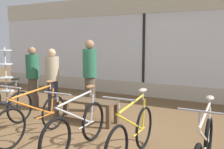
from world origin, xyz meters
name	(u,v)px	position (x,y,z in m)	size (l,w,h in m)	color
ground_plane	(61,140)	(0.00, 0.00, 0.00)	(24.00, 24.00, 0.00)	brown
shop_back_wall	(144,45)	(0.00, 4.12, 1.64)	(12.00, 0.08, 3.20)	beige
bicycle_center_left	(35,117)	(-0.50, -0.11, 0.39)	(0.46, 1.75, 1.02)	black
bicycle_center_right	(77,127)	(0.49, -0.20, 0.38)	(0.46, 1.68, 1.03)	black
bicycle_right	(132,135)	(1.40, -0.10, 0.39)	(0.46, 1.69, 1.03)	black
accessory_rack	(6,80)	(-3.09, 1.44, 0.66)	(0.48, 0.48, 1.60)	#333333
display_bench	(85,104)	(-0.21, 1.11, 0.40)	(1.40, 0.44, 0.49)	brown
customer_near_rack	(33,76)	(-2.12, 1.49, 0.84)	(0.39, 0.39, 1.60)	brown
customer_by_window	(52,78)	(-1.45, 1.49, 0.81)	(0.48, 0.48, 1.56)	#2D2D38
customer_mid_floor	(90,74)	(-0.56, 1.84, 0.94)	(0.41, 0.41, 1.78)	brown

